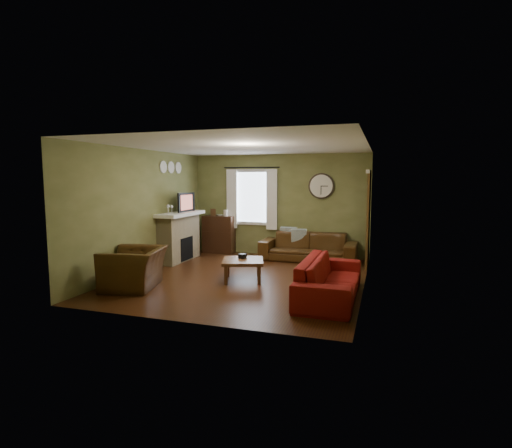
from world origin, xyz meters
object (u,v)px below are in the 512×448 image
(sofa_brown, at_px, (308,247))
(armchair, at_px, (134,268))
(coffee_table, at_px, (243,270))
(bookshelf, at_px, (219,234))
(sofa_red, at_px, (330,278))

(sofa_brown, height_order, armchair, armchair)
(sofa_brown, bearing_deg, coffee_table, -110.23)
(bookshelf, relative_size, sofa_red, 0.44)
(sofa_red, height_order, armchair, armchair)
(armchair, bearing_deg, bookshelf, 164.83)
(sofa_brown, bearing_deg, bookshelf, 173.71)
(sofa_brown, bearing_deg, armchair, -126.65)
(coffee_table, bearing_deg, bookshelf, 122.06)
(bookshelf, distance_m, armchair, 3.70)
(bookshelf, bearing_deg, sofa_red, -43.47)
(armchair, bearing_deg, sofa_red, 84.02)
(sofa_brown, xyz_separation_m, sofa_red, (0.91, -2.94, -0.01))
(coffee_table, bearing_deg, sofa_red, -19.40)
(bookshelf, xyz_separation_m, coffee_table, (1.62, -2.59, -0.29))
(armchair, xyz_separation_m, coffee_table, (1.70, 1.11, -0.15))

